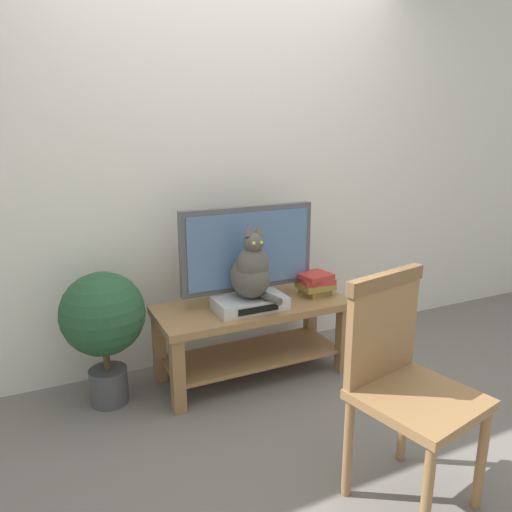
# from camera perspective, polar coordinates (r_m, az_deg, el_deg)

# --- Properties ---
(ground_plane) EXTENTS (12.00, 12.00, 0.00)m
(ground_plane) POSITION_cam_1_polar(r_m,az_deg,el_deg) (2.82, 4.16, -18.22)
(ground_plane) COLOR slate
(back_wall) EXTENTS (7.00, 0.12, 2.80)m
(back_wall) POSITION_cam_1_polar(r_m,az_deg,el_deg) (3.24, -4.07, 12.45)
(back_wall) COLOR silver
(back_wall) RESTS_ON ground
(tv_stand) EXTENTS (1.18, 0.49, 0.48)m
(tv_stand) POSITION_cam_1_polar(r_m,az_deg,el_deg) (3.07, -0.41, -8.11)
(tv_stand) COLOR olive
(tv_stand) RESTS_ON ground
(tv) EXTENTS (0.85, 0.20, 0.60)m
(tv) POSITION_cam_1_polar(r_m,az_deg,el_deg) (2.97, -0.93, 0.46)
(tv) COLOR #4C4C51
(tv) RESTS_ON tv_stand
(media_box) EXTENTS (0.42, 0.23, 0.08)m
(media_box) POSITION_cam_1_polar(r_m,az_deg,el_deg) (2.92, -0.68, -5.52)
(media_box) COLOR #BCBCC1
(media_box) RESTS_ON tv_stand
(cat) EXTENTS (0.23, 0.34, 0.45)m
(cat) POSITION_cam_1_polar(r_m,az_deg,el_deg) (2.84, -0.55, -1.76)
(cat) COLOR #514C47
(cat) RESTS_ON media_box
(wooden_chair) EXTENTS (0.52, 0.52, 0.96)m
(wooden_chair) POSITION_cam_1_polar(r_m,az_deg,el_deg) (2.15, 16.63, -12.86)
(wooden_chair) COLOR olive
(wooden_chair) RESTS_ON ground
(book_stack) EXTENTS (0.23, 0.20, 0.15)m
(book_stack) POSITION_cam_1_polar(r_m,az_deg,el_deg) (3.18, 6.94, -3.19)
(book_stack) COLOR olive
(book_stack) RESTS_ON tv_stand
(potted_plant) EXTENTS (0.46, 0.46, 0.77)m
(potted_plant) POSITION_cam_1_polar(r_m,az_deg,el_deg) (2.84, -17.30, -7.17)
(potted_plant) COLOR #47474C
(potted_plant) RESTS_ON ground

